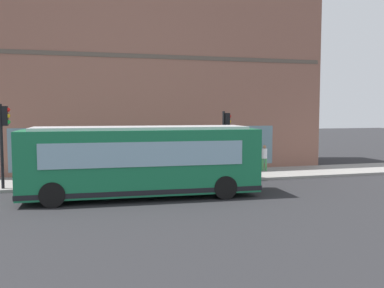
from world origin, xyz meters
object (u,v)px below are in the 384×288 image
at_px(city_bus_nearside, 141,162).
at_px(pedestrian_near_hydrant, 177,156).
at_px(fire_hydrant, 180,171).
at_px(pedestrian_near_building_entrance, 264,156).
at_px(traffic_light_near_corner, 226,131).
at_px(traffic_light_down_block, 4,130).

bearing_deg(city_bus_nearside, pedestrian_near_hydrant, -28.76).
distance_m(fire_hydrant, pedestrian_near_building_entrance, 5.72).
height_order(traffic_light_near_corner, pedestrian_near_building_entrance, traffic_light_near_corner).
bearing_deg(traffic_light_down_block, city_bus_nearside, -116.96).
bearing_deg(pedestrian_near_building_entrance, fire_hydrant, 103.70).
distance_m(traffic_light_near_corner, traffic_light_down_block, 10.88).
distance_m(traffic_light_near_corner, pedestrian_near_building_entrance, 4.03).
relative_size(city_bus_nearside, pedestrian_near_building_entrance, 6.58).
xyz_separation_m(fire_hydrant, pedestrian_near_building_entrance, (1.35, -5.54, 0.52)).
distance_m(pedestrian_near_hydrant, pedestrian_near_building_entrance, 5.37).
distance_m(traffic_light_down_block, pedestrian_near_hydrant, 9.08).
distance_m(city_bus_nearside, pedestrian_near_hydrant, 5.83).
xyz_separation_m(city_bus_nearside, traffic_light_down_block, (2.99, 5.87, 1.32)).
bearing_deg(pedestrian_near_hydrant, fire_hydrant, 173.31).
distance_m(traffic_light_down_block, fire_hydrant, 8.85).
xyz_separation_m(city_bus_nearside, pedestrian_near_building_entrance, (5.03, -8.17, -0.53)).
bearing_deg(fire_hydrant, pedestrian_near_hydrant, -6.69).
xyz_separation_m(fire_hydrant, pedestrian_near_hydrant, (1.42, -0.17, 0.70)).
bearing_deg(traffic_light_near_corner, pedestrian_near_hydrant, 48.25).
bearing_deg(pedestrian_near_building_entrance, pedestrian_near_hydrant, 89.29).
xyz_separation_m(city_bus_nearside, fire_hydrant, (3.68, -2.63, -1.04)).
height_order(city_bus_nearside, fire_hydrant, city_bus_nearside).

